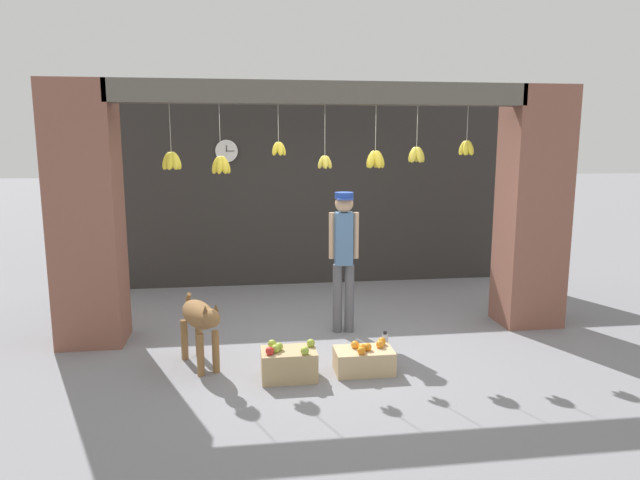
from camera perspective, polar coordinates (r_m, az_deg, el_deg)
ground_plane at (r=6.54m, az=0.47°, el=-9.97°), size 60.00×60.00×0.00m
shop_back_wall at (r=8.83m, az=-2.01°, el=4.71°), size 6.42×0.12×2.84m
shop_pillar_left at (r=6.65m, az=-22.33°, el=2.25°), size 0.70×0.60×2.84m
shop_pillar_right at (r=7.30m, az=20.47°, el=2.99°), size 0.70×0.60×2.84m
storefront_awning at (r=6.28m, az=0.11°, el=13.76°), size 4.52×0.32×0.99m
dog at (r=5.77m, az=-11.91°, el=-7.74°), size 0.51×0.89×0.72m
shopkeeper at (r=6.57m, az=2.39°, el=-1.10°), size 0.34×0.28×1.65m
fruit_crate_oranges at (r=5.67m, az=4.43°, el=-11.84°), size 0.56×0.34×0.30m
fruit_crate_apples at (r=5.51m, az=-3.15°, el=-12.21°), size 0.52×0.34×0.35m
water_bottle at (r=6.09m, az=6.50°, el=-10.34°), size 0.07×0.07×0.26m
wall_clock at (r=8.68m, az=-9.33°, el=8.78°), size 0.35×0.03×0.35m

